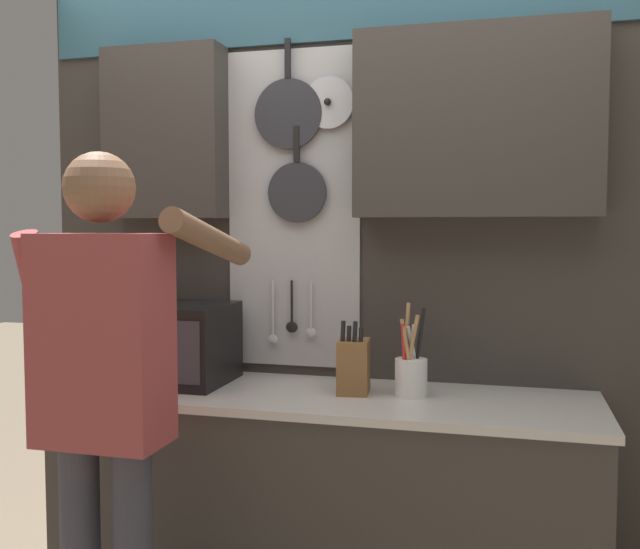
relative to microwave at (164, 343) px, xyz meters
The scene contains 6 objects.
base_cabinet_counter 0.89m from the microwave, ahead, with size 1.97×0.60×0.89m.
back_wall_unit 0.86m from the microwave, 19.60° to the left, with size 2.54×0.20×2.54m.
microwave is the anchor object (origin of this frame).
knife_block 0.76m from the microwave, ahead, with size 0.13×0.16×0.27m.
utensil_crock 0.97m from the microwave, ahead, with size 0.12×0.12×0.33m.
person 0.64m from the microwave, 78.39° to the right, with size 0.54×0.67×1.72m.
Camera 1 is at (0.65, -2.48, 1.49)m, focal length 40.00 mm.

